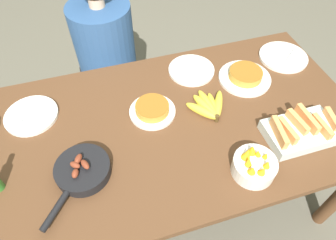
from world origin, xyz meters
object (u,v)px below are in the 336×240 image
(melon_tray, at_px, (301,131))
(empty_plate_far_right, at_px, (31,115))
(person_figure, at_px, (110,71))
(empty_plate_far_left, at_px, (191,70))
(skillet, at_px, (82,171))
(frittata_plate_center, at_px, (152,110))
(banana_bunch, at_px, (209,107))
(fruit_bowl_mango, at_px, (254,166))
(empty_plate_near_front, at_px, (283,57))
(frittata_plate_side, at_px, (245,76))

(melon_tray, relative_size, empty_plate_far_right, 1.29)
(person_figure, bearing_deg, empty_plate_far_left, -47.33)
(skillet, bearing_deg, frittata_plate_center, 161.81)
(skillet, relative_size, person_figure, 0.27)
(empty_plate_far_right, bearing_deg, banana_bunch, -14.09)
(melon_tray, distance_m, empty_plate_far_left, 0.61)
(skillet, height_order, fruit_bowl_mango, fruit_bowl_mango)
(skillet, distance_m, person_figure, 0.94)
(banana_bunch, height_order, person_figure, person_figure)
(empty_plate_near_front, xyz_separation_m, fruit_bowl_mango, (-0.49, -0.58, 0.03))
(frittata_plate_center, relative_size, fruit_bowl_mango, 1.25)
(melon_tray, bearing_deg, frittata_plate_side, 99.36)
(skillet, xyz_separation_m, frittata_plate_side, (0.85, 0.31, -0.01))
(frittata_plate_center, relative_size, person_figure, 0.18)
(fruit_bowl_mango, bearing_deg, frittata_plate_center, 125.77)
(frittata_plate_side, xyz_separation_m, empty_plate_near_front, (0.28, 0.09, -0.01))
(melon_tray, distance_m, fruit_bowl_mango, 0.29)
(frittata_plate_side, bearing_deg, skillet, -159.98)
(empty_plate_near_front, distance_m, empty_plate_far_right, 1.31)
(skillet, relative_size, empty_plate_near_front, 1.23)
(frittata_plate_center, relative_size, empty_plate_near_front, 0.82)
(melon_tray, xyz_separation_m, frittata_plate_center, (-0.57, 0.31, -0.01))
(empty_plate_far_left, distance_m, empty_plate_far_right, 0.80)
(skillet, xyz_separation_m, frittata_plate_center, (0.34, 0.23, -0.01))
(melon_tray, xyz_separation_m, empty_plate_near_front, (0.21, 0.48, -0.03))
(frittata_plate_side, distance_m, fruit_bowl_mango, 0.53)
(frittata_plate_side, relative_size, person_figure, 0.22)
(skillet, height_order, person_figure, person_figure)
(banana_bunch, height_order, empty_plate_far_left, banana_bunch)
(frittata_plate_side, distance_m, empty_plate_far_right, 1.04)
(banana_bunch, xyz_separation_m, empty_plate_near_front, (0.53, 0.23, -0.01))
(person_figure, bearing_deg, fruit_bowl_mango, -68.34)
(banana_bunch, distance_m, empty_plate_far_left, 0.27)
(person_figure, bearing_deg, banana_bunch, -61.64)
(banana_bunch, distance_m, skillet, 0.62)
(banana_bunch, relative_size, empty_plate_far_left, 0.90)
(melon_tray, bearing_deg, empty_plate_far_left, 119.72)
(frittata_plate_center, xyz_separation_m, frittata_plate_side, (0.50, 0.08, -0.00))
(banana_bunch, bearing_deg, frittata_plate_center, 167.34)
(empty_plate_far_left, bearing_deg, empty_plate_far_right, -174.53)
(fruit_bowl_mango, relative_size, person_figure, 0.14)
(frittata_plate_center, distance_m, fruit_bowl_mango, 0.50)
(skillet, bearing_deg, empty_plate_far_left, 164.16)
(banana_bunch, distance_m, melon_tray, 0.40)
(person_figure, bearing_deg, melon_tray, -53.98)
(melon_tray, relative_size, fruit_bowl_mango, 1.82)
(frittata_plate_center, xyz_separation_m, person_figure, (-0.12, 0.64, -0.27))
(melon_tray, bearing_deg, person_figure, 126.02)
(banana_bunch, relative_size, empty_plate_far_right, 0.90)
(banana_bunch, relative_size, frittata_plate_side, 0.82)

